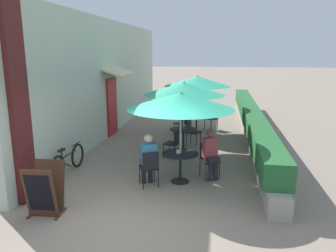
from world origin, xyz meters
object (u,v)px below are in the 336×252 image
(patio_table_mid, at_px, (183,134))
(cafe_chair_far_right, at_px, (182,122))
(seated_patron_near_left, at_px, (211,152))
(cafe_chair_mid_left, at_px, (174,142))
(cafe_chair_far_left, at_px, (210,117))
(cafe_chair_near_left, at_px, (209,157))
(coffee_cup_near, at_px, (178,152))
(coffee_cup_far, at_px, (197,113))
(cafe_chair_near_right, at_px, (150,166))
(patio_umbrella_mid, at_px, (184,89))
(patio_umbrella_far, at_px, (197,81))
(patio_umbrella_near, at_px, (181,101))
(coffee_cup_mid, at_px, (181,127))
(bicycle_leaning, at_px, (68,161))
(seated_patron_near_right, at_px, (148,157))
(patio_table_near, at_px, (180,160))
(cafe_chair_mid_right, at_px, (192,130))
(menu_board, at_px, (45,190))
(patio_table_far, at_px, (197,118))

(patio_table_mid, bearing_deg, cafe_chair_far_right, 98.00)
(seated_patron_near_left, xyz_separation_m, cafe_chair_far_right, (-1.17, 4.05, -0.17))
(cafe_chair_mid_left, distance_m, cafe_chair_far_left, 3.99)
(cafe_chair_near_left, bearing_deg, coffee_cup_near, 5.58)
(cafe_chair_mid_left, bearing_deg, coffee_cup_far, 12.12)
(cafe_chair_near_right, distance_m, cafe_chair_far_right, 4.80)
(seated_patron_near_left, distance_m, patio_umbrella_mid, 2.65)
(patio_umbrella_far, height_order, cafe_chair_far_left, patio_umbrella_far)
(seated_patron_near_left, distance_m, coffee_cup_near, 0.84)
(patio_umbrella_mid, height_order, cafe_chair_far_left, patio_umbrella_mid)
(coffee_cup_near, distance_m, patio_umbrella_mid, 2.77)
(patio_umbrella_near, height_order, patio_umbrella_far, same)
(seated_patron_near_left, bearing_deg, cafe_chair_far_right, -100.77)
(patio_table_mid, height_order, coffee_cup_mid, coffee_cup_mid)
(patio_umbrella_far, height_order, bicycle_leaning, patio_umbrella_far)
(seated_patron_near_right, distance_m, cafe_chair_mid_left, 2.05)
(cafe_chair_near_left, bearing_deg, patio_table_near, 5.62)
(cafe_chair_near_left, distance_m, seated_patron_near_right, 1.56)
(patio_umbrella_mid, bearing_deg, patio_umbrella_near, -85.41)
(cafe_chair_near_left, height_order, coffee_cup_near, cafe_chair_near_left)
(patio_table_near, distance_m, patio_umbrella_near, 1.42)
(patio_umbrella_near, bearing_deg, seated_patron_near_left, 24.33)
(coffee_cup_near, height_order, patio_table_mid, coffee_cup_near)
(seated_patron_near_right, bearing_deg, cafe_chair_far_right, 60.12)
(patio_umbrella_near, distance_m, cafe_chair_mid_left, 2.27)
(seated_patron_near_right, relative_size, cafe_chair_mid_right, 1.44)
(patio_umbrella_far, xyz_separation_m, bicycle_leaning, (-2.92, -4.90, -1.63))
(cafe_chair_near_left, xyz_separation_m, cafe_chair_far_left, (-0.14, 5.16, 0.00))
(patio_umbrella_near, xyz_separation_m, coffee_cup_near, (-0.05, -0.03, -1.21))
(cafe_chair_near_left, height_order, coffee_cup_far, cafe_chair_near_left)
(seated_patron_near_right, xyz_separation_m, bicycle_leaning, (-2.19, 0.40, -0.35))
(seated_patron_near_left, relative_size, menu_board, 1.23)
(patio_umbrella_near, relative_size, patio_umbrella_mid, 1.00)
(coffee_cup_mid, relative_size, menu_board, 0.09)
(patio_table_mid, bearing_deg, patio_table_far, 84.93)
(cafe_chair_mid_left, distance_m, patio_table_far, 3.30)
(seated_patron_near_left, distance_m, cafe_chair_far_left, 5.27)
(coffee_cup_near, xyz_separation_m, patio_umbrella_far, (0.08, 5.01, 1.21))
(patio_umbrella_near, bearing_deg, cafe_chair_mid_right, 90.21)
(patio_table_far, bearing_deg, cafe_chair_mid_left, -97.11)
(seated_patron_near_right, height_order, cafe_chair_far_left, seated_patron_near_right)
(patio_table_far, bearing_deg, coffee_cup_near, -90.93)
(cafe_chair_mid_left, xyz_separation_m, patio_umbrella_far, (0.41, 3.28, 1.46))
(patio_umbrella_mid, bearing_deg, patio_table_far, 84.93)
(patio_table_near, xyz_separation_m, coffee_cup_mid, (-0.27, 2.49, 0.21))
(patio_umbrella_mid, distance_m, patio_table_far, 2.90)
(cafe_chair_near_left, bearing_deg, patio_umbrella_far, -109.06)
(patio_table_near, distance_m, cafe_chair_near_right, 0.78)
(patio_umbrella_far, bearing_deg, patio_table_far, -82.87)
(patio_umbrella_near, bearing_deg, bicycle_leaning, 178.50)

